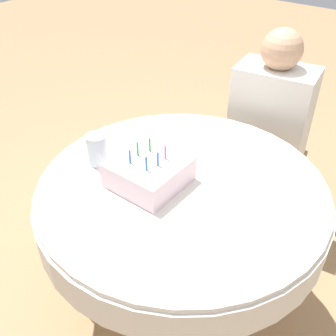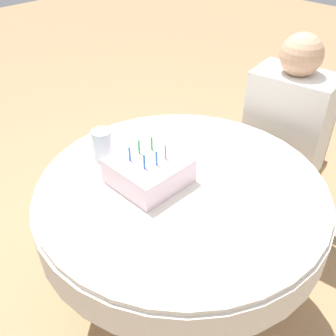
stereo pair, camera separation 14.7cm
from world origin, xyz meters
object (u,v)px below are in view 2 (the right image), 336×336
object	(u,v)px
birthday_cake	(149,170)
drinking_glass	(102,145)
person	(286,127)
chair	(286,152)

from	to	relation	value
birthday_cake	drinking_glass	world-z (taller)	birthday_cake
person	birthday_cake	size ratio (longest dim) A/B	4.53
chair	person	distance (m)	0.22
drinking_glass	person	bearing A→B (deg)	68.63
chair	person	xyz separation A→B (m)	(0.01, -0.09, 0.20)
chair	person	bearing A→B (deg)	-90.00
chair	drinking_glass	distance (m)	1.07
chair	drinking_glass	xyz separation A→B (m)	(-0.33, -0.97, 0.34)
person	drinking_glass	xyz separation A→B (m)	(-0.34, -0.87, 0.13)
birthday_cake	person	bearing A→B (deg)	83.58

